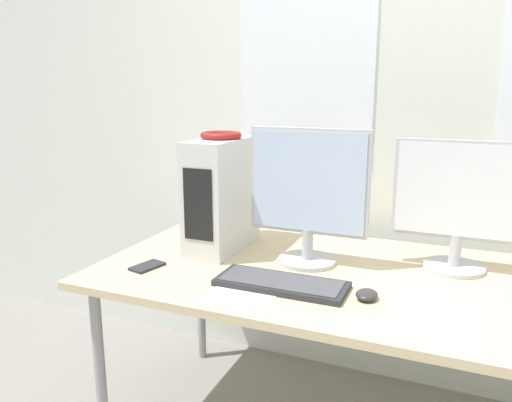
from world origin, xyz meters
TOP-DOWN VIEW (x-y plane):
  - wall_back at (0.00, 1.04)m, footprint 8.00×0.07m
  - desk at (0.00, 0.45)m, footprint 2.17×0.91m
  - pc_tower at (-0.74, 0.54)m, footprint 0.17×0.39m
  - headphones at (-0.74, 0.54)m, footprint 0.16×0.16m
  - monitor_main at (-0.37, 0.50)m, footprint 0.44×0.21m
  - monitor_right_near at (0.13, 0.64)m, footprint 0.45×0.21m
  - keyboard at (-0.38, 0.25)m, footprint 0.43×0.17m
  - mouse at (-0.11, 0.26)m, footprint 0.07×0.08m
  - cell_phone at (-0.89, 0.23)m, footprint 0.10×0.13m
  - paper_sheet_left at (-0.47, 0.18)m, footprint 0.22×0.30m

SIDE VIEW (x-z plane):
  - desk at x=0.00m, z-range 0.31..1.02m
  - paper_sheet_left at x=-0.47m, z-range 0.70..0.71m
  - cell_phone at x=-0.89m, z-range 0.70..0.71m
  - keyboard at x=-0.38m, z-range 0.70..0.73m
  - mouse at x=-0.11m, z-range 0.70..0.73m
  - pc_tower at x=-0.74m, z-range 0.70..1.15m
  - monitor_right_near at x=0.13m, z-range 0.72..1.18m
  - monitor_main at x=-0.37m, z-range 0.72..1.22m
  - headphones at x=-0.74m, z-range 1.15..1.17m
  - wall_back at x=0.00m, z-range 0.00..2.70m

